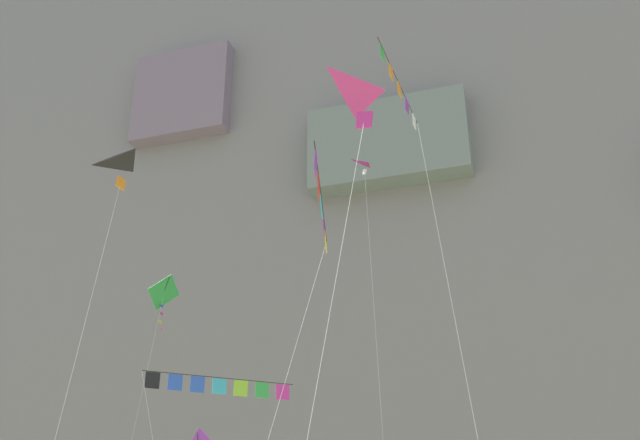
{
  "coord_description": "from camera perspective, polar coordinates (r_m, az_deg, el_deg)",
  "views": [
    {
      "loc": [
        10.64,
        -8.3,
        2.01
      ],
      "look_at": [
        2.22,
        18.6,
        15.82
      ],
      "focal_mm": 43.93,
      "sensor_mm": 36.0,
      "label": 1
    }
  ],
  "objects": [
    {
      "name": "kite_delta_far_right",
      "position": [
        20.16,
        4.67,
        7.69
      ],
      "size": [
        2.27,
        4.87,
        13.47
      ],
      "color": "#CC3399",
      "rests_on": "ground"
    },
    {
      "name": "cliff_face",
      "position": [
        76.23,
        7.23,
        2.71
      ],
      "size": [
        180.0,
        28.84,
        76.97
      ],
      "color": "gray",
      "rests_on": "ground"
    },
    {
      "name": "kite_delta_upper_left",
      "position": [
        28.32,
        -13.75,
        2.06
      ],
      "size": [
        1.77,
        5.21,
        15.43
      ],
      "color": "black",
      "rests_on": "ground"
    },
    {
      "name": "kite_delta_high_right",
      "position": [
        53.69,
        3.61,
        2.87
      ],
      "size": [
        2.77,
        6.53,
        29.23
      ],
      "color": "#CC3399",
      "rests_on": "ground"
    },
    {
      "name": "kite_banner_low_right",
      "position": [
        22.55,
        -0.12,
        0.18
      ],
      "size": [
        2.94,
        6.03,
        12.67
      ],
      "color": "black",
      "rests_on": "ground"
    },
    {
      "name": "kite_banner_mid_right",
      "position": [
        31.87,
        6.08,
        8.25
      ],
      "size": [
        3.16,
        6.79,
        21.11
      ],
      "color": "black",
      "rests_on": "ground"
    },
    {
      "name": "kite_diamond_low_left",
      "position": [
        53.31,
        -11.38,
        -5.49
      ],
      "size": [
        1.99,
        3.4,
        21.94
      ],
      "color": "green",
      "rests_on": "ground"
    },
    {
      "name": "kite_banner_front_field",
      "position": [
        30.43,
        -7.42,
        -12.14
      ],
      "size": [
        4.65,
        3.95,
        9.72
      ],
      "color": "black",
      "rests_on": "ground"
    }
  ]
}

